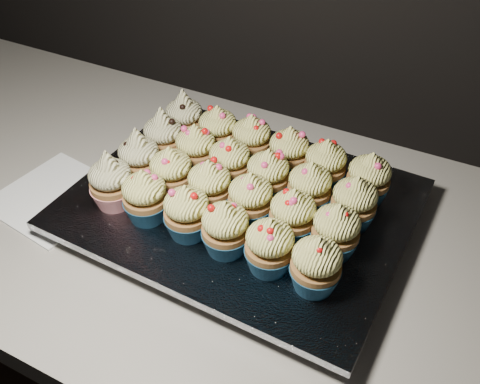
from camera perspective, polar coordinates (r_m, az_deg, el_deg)
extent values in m
cube|color=beige|center=(0.77, 13.00, -8.78)|extent=(2.44, 0.64, 0.04)
cube|color=white|center=(0.88, -19.07, -0.51)|extent=(0.19, 0.19, 0.00)
cube|color=black|center=(0.79, 0.00, -2.14)|extent=(0.45, 0.35, 0.02)
cube|color=silver|center=(0.78, 0.00, -1.23)|extent=(0.49, 0.39, 0.01)
cone|color=red|center=(0.78, -13.30, -0.33)|extent=(0.06, 0.06, 0.03)
ellipsoid|color=beige|center=(0.76, -13.73, 1.83)|extent=(0.06, 0.06, 0.04)
cone|color=beige|center=(0.74, -14.07, 3.52)|extent=(0.03, 0.03, 0.03)
cone|color=navy|center=(0.75, -9.89, -1.81)|extent=(0.06, 0.06, 0.03)
ellipsoid|color=#FEF780|center=(0.73, -10.23, 0.40)|extent=(0.06, 0.06, 0.04)
cone|color=#FEF780|center=(0.71, -10.44, 1.82)|extent=(0.03, 0.03, 0.02)
cone|color=navy|center=(0.72, -5.57, -3.50)|extent=(0.06, 0.06, 0.03)
ellipsoid|color=#FEF780|center=(0.70, -5.77, -1.25)|extent=(0.06, 0.06, 0.04)
cone|color=#FEF780|center=(0.68, -5.89, 0.19)|extent=(0.03, 0.03, 0.02)
cone|color=navy|center=(0.70, -1.53, -5.25)|extent=(0.06, 0.06, 0.03)
ellipsoid|color=#FEF780|center=(0.67, -1.59, -2.99)|extent=(0.06, 0.06, 0.04)
cone|color=#FEF780|center=(0.65, -1.62, -1.53)|extent=(0.03, 0.03, 0.02)
cone|color=navy|center=(0.68, 3.11, -7.14)|extent=(0.06, 0.06, 0.03)
ellipsoid|color=#FEF780|center=(0.65, 3.23, -4.88)|extent=(0.06, 0.06, 0.04)
cone|color=#FEF780|center=(0.63, 3.30, -3.42)|extent=(0.03, 0.03, 0.02)
cone|color=navy|center=(0.66, 7.93, -9.03)|extent=(0.06, 0.06, 0.03)
ellipsoid|color=#FEF780|center=(0.63, 8.24, -6.80)|extent=(0.06, 0.06, 0.04)
cone|color=#FEF780|center=(0.62, 8.44, -5.35)|extent=(0.03, 0.03, 0.02)
cone|color=red|center=(0.82, -10.47, 2.16)|extent=(0.06, 0.06, 0.03)
ellipsoid|color=beige|center=(0.80, -10.79, 4.30)|extent=(0.06, 0.06, 0.04)
cone|color=beige|center=(0.78, -11.05, 5.96)|extent=(0.03, 0.03, 0.03)
cone|color=navy|center=(0.79, -7.19, 0.71)|extent=(0.06, 0.06, 0.03)
ellipsoid|color=#FEF780|center=(0.76, -7.42, 2.90)|extent=(0.06, 0.06, 0.04)
cone|color=#FEF780|center=(0.75, -7.57, 4.30)|extent=(0.03, 0.03, 0.02)
cone|color=navy|center=(0.76, -3.20, -0.73)|extent=(0.06, 0.06, 0.03)
ellipsoid|color=#FEF780|center=(0.73, -3.30, 1.50)|extent=(0.06, 0.06, 0.04)
cone|color=#FEF780|center=(0.72, -3.37, 2.92)|extent=(0.03, 0.03, 0.02)
cone|color=navy|center=(0.74, 1.10, -2.13)|extent=(0.06, 0.06, 0.03)
ellipsoid|color=#FEF780|center=(0.71, 1.14, 0.12)|extent=(0.06, 0.06, 0.04)
cone|color=#FEF780|center=(0.70, 1.16, 1.56)|extent=(0.03, 0.03, 0.02)
cone|color=navy|center=(0.72, 5.50, -3.87)|extent=(0.06, 0.06, 0.03)
ellipsoid|color=#FEF780|center=(0.69, 5.70, -1.62)|extent=(0.06, 0.06, 0.04)
cone|color=#FEF780|center=(0.68, 5.82, -0.18)|extent=(0.03, 0.03, 0.02)
cone|color=navy|center=(0.70, 9.96, -5.45)|extent=(0.06, 0.06, 0.03)
ellipsoid|color=#FEF780|center=(0.68, 10.32, -3.21)|extent=(0.06, 0.06, 0.04)
cone|color=#FEF780|center=(0.66, 10.55, -1.77)|extent=(0.03, 0.03, 0.02)
cone|color=red|center=(0.86, -8.02, 4.48)|extent=(0.06, 0.06, 0.03)
ellipsoid|color=beige|center=(0.84, -8.25, 6.58)|extent=(0.06, 0.06, 0.04)
cone|color=beige|center=(0.82, -8.44, 8.20)|extent=(0.03, 0.03, 0.03)
cone|color=navy|center=(0.83, -4.64, 3.24)|extent=(0.06, 0.06, 0.03)
ellipsoid|color=#FEF780|center=(0.80, -4.78, 5.39)|extent=(0.06, 0.06, 0.04)
cone|color=#FEF780|center=(0.79, -4.87, 6.75)|extent=(0.03, 0.03, 0.02)
cone|color=navy|center=(0.80, -1.08, 1.86)|extent=(0.06, 0.06, 0.03)
ellipsoid|color=#FEF780|center=(0.78, -1.12, 4.05)|extent=(0.06, 0.06, 0.04)
cone|color=#FEF780|center=(0.76, -1.14, 5.44)|extent=(0.03, 0.03, 0.02)
cone|color=navy|center=(0.78, 2.93, 0.47)|extent=(0.06, 0.06, 0.03)
ellipsoid|color=#FEF780|center=(0.75, 3.02, 2.68)|extent=(0.06, 0.06, 0.04)
cone|color=#FEF780|center=(0.74, 3.08, 4.09)|extent=(0.03, 0.03, 0.02)
cone|color=navy|center=(0.76, 7.28, -0.90)|extent=(0.06, 0.06, 0.03)
ellipsoid|color=#FEF780|center=(0.74, 7.52, 1.31)|extent=(0.06, 0.06, 0.04)
cone|color=#FEF780|center=(0.72, 7.68, 2.73)|extent=(0.03, 0.03, 0.02)
cone|color=navy|center=(0.75, 11.81, -2.46)|extent=(0.06, 0.06, 0.03)
ellipsoid|color=#FEF780|center=(0.72, 12.22, -0.25)|extent=(0.06, 0.06, 0.04)
cone|color=#FEF780|center=(0.71, 12.47, 1.16)|extent=(0.03, 0.03, 0.02)
cone|color=red|center=(0.90, -5.85, 6.48)|extent=(0.06, 0.06, 0.03)
ellipsoid|color=beige|center=(0.88, -6.01, 8.54)|extent=(0.06, 0.06, 0.04)
cone|color=beige|center=(0.86, -6.14, 10.12)|extent=(0.03, 0.03, 0.03)
cone|color=navy|center=(0.87, -2.33, 5.30)|extent=(0.06, 0.06, 0.03)
ellipsoid|color=#FEF780|center=(0.84, -2.40, 7.41)|extent=(0.06, 0.06, 0.04)
cone|color=#FEF780|center=(0.83, -2.45, 8.73)|extent=(0.03, 0.03, 0.02)
cone|color=navy|center=(0.85, 1.20, 4.32)|extent=(0.06, 0.06, 0.03)
ellipsoid|color=#FEF780|center=(0.82, 1.24, 6.45)|extent=(0.06, 0.06, 0.04)
cone|color=#FEF780|center=(0.81, 1.26, 7.80)|extent=(0.03, 0.03, 0.02)
cone|color=navy|center=(0.82, 5.14, 2.97)|extent=(0.06, 0.06, 0.03)
ellipsoid|color=#FEF780|center=(0.80, 5.30, 5.13)|extent=(0.06, 0.06, 0.04)
cone|color=#FEF780|center=(0.79, 5.40, 6.49)|extent=(0.03, 0.03, 0.02)
cone|color=navy|center=(0.80, 8.90, 1.54)|extent=(0.06, 0.06, 0.03)
ellipsoid|color=#FEF780|center=(0.78, 9.18, 3.71)|extent=(0.06, 0.06, 0.04)
cone|color=#FEF780|center=(0.77, 9.36, 5.08)|extent=(0.03, 0.03, 0.02)
cone|color=navy|center=(0.79, 13.29, 0.08)|extent=(0.06, 0.06, 0.03)
ellipsoid|color=#FEF780|center=(0.77, 13.71, 2.24)|extent=(0.06, 0.06, 0.04)
cone|color=#FEF780|center=(0.75, 13.98, 3.61)|extent=(0.03, 0.03, 0.02)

